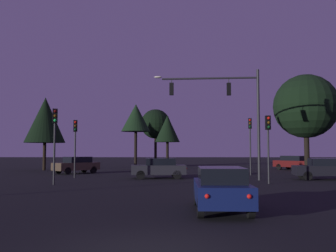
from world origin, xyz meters
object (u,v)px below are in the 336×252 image
at_px(car_crossing_right, 326,169).
at_px(tree_lot_edge, 136,118).
at_px(traffic_light_far_side, 55,131).
at_px(traffic_signal_mast_arm, 229,104).
at_px(traffic_light_corner_left, 75,137).
at_px(tree_behind_sign, 45,120).
at_px(car_crossing_left, 159,168).
at_px(car_nearside_lane, 221,188).
at_px(car_far_lane, 295,163).
at_px(tree_left_far, 167,129).
at_px(tree_right_cluster, 306,106).
at_px(traffic_light_corner_right, 268,135).
at_px(traffic_light_median, 250,135).
at_px(tree_center_horizon, 156,124).
at_px(car_parked_lot, 77,165).

bearing_deg(car_crossing_right, tree_lot_edge, 143.64).
bearing_deg(traffic_light_far_side, car_crossing_right, 13.30).
relative_size(traffic_signal_mast_arm, traffic_light_corner_left, 1.78).
distance_m(traffic_light_far_side, tree_behind_sign, 18.09).
bearing_deg(car_crossing_left, traffic_light_far_side, -139.10).
xyz_separation_m(car_crossing_right, tree_behind_sign, (-24.63, 12.49, 4.53)).
xyz_separation_m(traffic_light_far_side, car_nearside_lane, (8.98, -9.89, -2.50)).
distance_m(car_far_lane, tree_behind_sign, 27.14).
xyz_separation_m(car_crossing_right, tree_left_far, (-11.67, 17.36, 3.85)).
distance_m(tree_behind_sign, tree_right_cluster, 26.49).
height_order(traffic_light_corner_left, tree_behind_sign, tree_behind_sign).
height_order(tree_left_far, tree_lot_edge, tree_lot_edge).
relative_size(traffic_signal_mast_arm, traffic_light_corner_right, 1.83).
height_order(traffic_light_far_side, car_far_lane, traffic_light_far_side).
distance_m(traffic_light_corner_right, car_nearside_lane, 11.79).
bearing_deg(car_far_lane, tree_right_cluster, -96.87).
distance_m(traffic_light_corner_right, tree_right_cluster, 13.35).
xyz_separation_m(traffic_light_corner_left, car_crossing_right, (18.47, -1.41, -2.34)).
height_order(traffic_light_corner_right, tree_left_far, tree_left_far).
distance_m(traffic_light_corner_right, traffic_light_median, 8.26).
distance_m(traffic_light_median, traffic_light_far_side, 16.55).
relative_size(traffic_light_corner_right, tree_behind_sign, 0.55).
distance_m(traffic_light_corner_right, tree_behind_sign, 25.47).
xyz_separation_m(traffic_light_far_side, tree_behind_sign, (-6.39, 16.81, 2.03)).
bearing_deg(traffic_light_far_side, tree_right_cluster, 31.70).
distance_m(traffic_light_corner_right, tree_center_horizon, 27.65).
bearing_deg(tree_left_far, car_far_lane, -15.61).
bearing_deg(tree_right_cluster, car_crossing_left, -153.31).
relative_size(car_nearside_lane, car_parked_lot, 1.05).
distance_m(car_crossing_right, car_far_lane, 13.67).
height_order(traffic_light_corner_left, tree_left_far, tree_left_far).
bearing_deg(traffic_light_far_side, car_crossing_left, 40.90).
bearing_deg(tree_right_cluster, traffic_light_corner_right, -119.32).
bearing_deg(tree_right_cluster, car_crossing_right, -100.33).
relative_size(car_far_lane, tree_lot_edge, 0.68).
bearing_deg(car_nearside_lane, tree_lot_edge, 102.41).
distance_m(traffic_light_median, car_crossing_right, 7.00).
bearing_deg(car_crossing_left, car_crossing_right, -5.11).
relative_size(traffic_light_far_side, tree_center_horizon, 0.62).
height_order(traffic_signal_mast_arm, traffic_light_median, traffic_signal_mast_arm).
distance_m(car_parked_lot, tree_left_far, 13.77).
distance_m(tree_behind_sign, tree_left_far, 13.86).
distance_m(traffic_light_corner_right, tree_lot_edge, 17.57).
distance_m(traffic_light_median, tree_right_cluster, 7.17).
xyz_separation_m(car_crossing_left, tree_lot_edge, (-2.76, 9.81, 4.58)).
bearing_deg(tree_behind_sign, traffic_light_corner_left, -60.95).
bearing_deg(traffic_signal_mast_arm, car_parked_lot, 149.96).
relative_size(tree_left_far, tree_right_cluster, 0.68).
bearing_deg(tree_center_horizon, tree_lot_edge, -96.94).
xyz_separation_m(traffic_light_corner_right, tree_left_far, (-6.75, 20.83, 1.59)).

